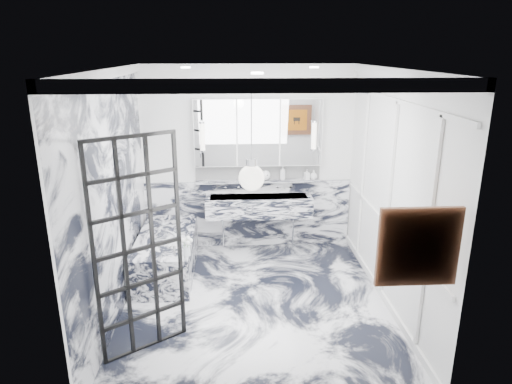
{
  "coord_description": "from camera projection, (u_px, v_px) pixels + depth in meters",
  "views": [
    {
      "loc": [
        -0.25,
        -4.96,
        2.98
      ],
      "look_at": [
        0.05,
        0.5,
        1.28
      ],
      "focal_mm": 32.0,
      "sensor_mm": 36.0,
      "label": 1
    }
  ],
  "objects": [
    {
      "name": "marble_clad_back",
      "position": [
        248.0,
        214.0,
        7.17
      ],
      "size": [
        3.18,
        0.05,
        1.05
      ],
      "primitive_type": "cube",
      "color": "silver",
      "rests_on": "floor"
    },
    {
      "name": "trough_sink",
      "position": [
        259.0,
        206.0,
        6.9
      ],
      "size": [
        1.6,
        0.45,
        0.3
      ],
      "primitive_type": "cube",
      "color": "silver",
      "rests_on": "wall_back"
    },
    {
      "name": "sconce_left",
      "position": [
        202.0,
        137.0,
        6.62
      ],
      "size": [
        0.07,
        0.07,
        0.4
      ],
      "primitive_type": "cylinder",
      "color": "white",
      "rests_on": "mirror_cabinet"
    },
    {
      "name": "wall_front",
      "position": [
        266.0,
        266.0,
        3.5
      ],
      "size": [
        3.6,
        0.0,
        3.6
      ],
      "primitive_type": "plane",
      "rotation": [
        -1.57,
        0.0,
        0.0
      ],
      "color": "white",
      "rests_on": "floor"
    },
    {
      "name": "soap_bottle_b",
      "position": [
        307.0,
        174.0,
        6.96
      ],
      "size": [
        0.09,
        0.09,
        0.16
      ],
      "primitive_type": "imported",
      "rotation": [
        0.0,
        0.0,
        0.31
      ],
      "color": "#4C4C51",
      "rests_on": "ledge"
    },
    {
      "name": "mirror_cabinet",
      "position": [
        258.0,
        132.0,
        6.74
      ],
      "size": [
        1.9,
        0.16,
        1.0
      ],
      "primitive_type": "cube",
      "color": "white",
      "rests_on": "wall_back"
    },
    {
      "name": "wall_left",
      "position": [
        112.0,
        197.0,
        5.13
      ],
      "size": [
        0.0,
        3.6,
        3.6
      ],
      "primitive_type": "plane",
      "rotation": [
        1.57,
        0.0,
        1.57
      ],
      "color": "white",
      "rests_on": "floor"
    },
    {
      "name": "wall_right",
      "position": [
        391.0,
        193.0,
        5.3
      ],
      "size": [
        0.0,
        3.6,
        3.6
      ],
      "primitive_type": "plane",
      "rotation": [
        1.57,
        0.0,
        -1.57
      ],
      "color": "white",
      "rests_on": "floor"
    },
    {
      "name": "ledge",
      "position": [
        258.0,
        181.0,
        6.96
      ],
      "size": [
        1.9,
        0.14,
        0.04
      ],
      "primitive_type": "cube",
      "color": "silver",
      "rests_on": "wall_back"
    },
    {
      "name": "panel_molding",
      "position": [
        389.0,
        201.0,
        5.33
      ],
      "size": [
        0.03,
        3.4,
        2.3
      ],
      "primitive_type": "cube",
      "color": "white",
      "rests_on": "floor"
    },
    {
      "name": "wall_back",
      "position": [
        248.0,
        159.0,
        6.93
      ],
      "size": [
        3.6,
        0.0,
        3.6
      ],
      "primitive_type": "plane",
      "rotation": [
        1.57,
        0.0,
        0.0
      ],
      "color": "white",
      "rests_on": "floor"
    },
    {
      "name": "artwork",
      "position": [
        419.0,
        247.0,
        3.57
      ],
      "size": [
        0.56,
        0.05,
        0.56
      ],
      "primitive_type": "cube",
      "color": "orange",
      "rests_on": "wall_front"
    },
    {
      "name": "sconce_right",
      "position": [
        314.0,
        136.0,
        6.71
      ],
      "size": [
        0.07,
        0.07,
        0.4
      ],
      "primitive_type": "cylinder",
      "color": "white",
      "rests_on": "mirror_cabinet"
    },
    {
      "name": "soap_bottle_c",
      "position": [
        314.0,
        175.0,
        6.97
      ],
      "size": [
        0.13,
        0.13,
        0.14
      ],
      "primitive_type": "imported",
      "rotation": [
        0.0,
        0.0,
        0.13
      ],
      "color": "silver",
      "rests_on": "ledge"
    },
    {
      "name": "ceiling",
      "position": [
        254.0,
        68.0,
        4.8
      ],
      "size": [
        3.6,
        3.6,
        0.0
      ],
      "primitive_type": "plane",
      "rotation": [
        3.14,
        0.0,
        0.0
      ],
      "color": "white",
      "rests_on": "wall_back"
    },
    {
      "name": "flower_vase",
      "position": [
        187.0,
        251.0,
        5.64
      ],
      "size": [
        0.09,
        0.09,
        0.12
      ],
      "primitive_type": "cylinder",
      "color": "silver",
      "rests_on": "bathtub"
    },
    {
      "name": "crittall_door",
      "position": [
        139.0,
        249.0,
        4.47
      ],
      "size": [
        0.75,
        0.52,
        2.24
      ],
      "primitive_type": null,
      "rotation": [
        0.0,
        0.0,
        0.59
      ],
      "color": "black",
      "rests_on": "floor"
    },
    {
      "name": "bathtub",
      "position": [
        167.0,
        254.0,
        6.34
      ],
      "size": [
        0.75,
        1.65,
        0.55
      ],
      "primitive_type": "cube",
      "color": "silver",
      "rests_on": "floor"
    },
    {
      "name": "marble_clad_left",
      "position": [
        114.0,
        202.0,
        5.15
      ],
      "size": [
        0.02,
        3.56,
        2.68
      ],
      "primitive_type": "cube",
      "color": "silver",
      "rests_on": "floor"
    },
    {
      "name": "amber_bottle",
      "position": [
        282.0,
        177.0,
        6.95
      ],
      "size": [
        0.04,
        0.04,
        0.1
      ],
      "primitive_type": "cylinder",
      "color": "#8C5919",
      "rests_on": "ledge"
    },
    {
      "name": "pendant_light",
      "position": [
        252.0,
        178.0,
        3.91
      ],
      "size": [
        0.22,
        0.22,
        0.22
      ],
      "primitive_type": "sphere",
      "color": "white",
      "rests_on": "ceiling"
    },
    {
      "name": "floor",
      "position": [
        254.0,
        303.0,
        5.63
      ],
      "size": [
        3.6,
        3.6,
        0.0
      ],
      "primitive_type": "plane",
      "color": "silver",
      "rests_on": "ground"
    },
    {
      "name": "face_pot",
      "position": [
        265.0,
        175.0,
        6.93
      ],
      "size": [
        0.16,
        0.16,
        0.16
      ],
      "primitive_type": "sphere",
      "color": "white",
      "rests_on": "ledge"
    },
    {
      "name": "subway_tile",
      "position": [
        258.0,
        172.0,
        6.98
      ],
      "size": [
        1.9,
        0.03,
        0.23
      ],
      "primitive_type": "cube",
      "color": "white",
      "rests_on": "wall_back"
    },
    {
      "name": "soap_bottle_a",
      "position": [
        283.0,
        173.0,
        6.93
      ],
      "size": [
        0.09,
        0.09,
        0.23
      ],
      "primitive_type": "imported",
      "rotation": [
        0.0,
        0.0,
        0.08
      ],
      "color": "#8C5919",
      "rests_on": "ledge"
    }
  ]
}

